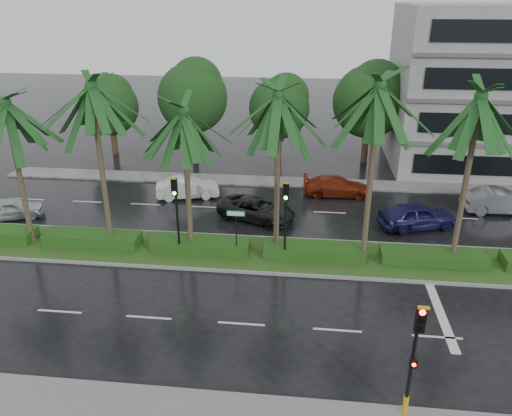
# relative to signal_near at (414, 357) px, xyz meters

# --- Properties ---
(ground) EXTENTS (120.00, 120.00, 0.00)m
(ground) POSITION_rel_signal_near_xyz_m (-6.00, 9.39, -2.50)
(ground) COLOR black
(ground) RESTS_ON ground
(far_sidewalk) EXTENTS (40.00, 2.00, 0.12)m
(far_sidewalk) POSITION_rel_signal_near_xyz_m (-6.00, 21.39, -2.44)
(far_sidewalk) COLOR slate
(far_sidewalk) RESTS_ON ground
(median) EXTENTS (36.00, 4.00, 0.15)m
(median) POSITION_rel_signal_near_xyz_m (-6.00, 10.39, -2.42)
(median) COLOR gray
(median) RESTS_ON ground
(hedge) EXTENTS (35.20, 1.40, 0.60)m
(hedge) POSITION_rel_signal_near_xyz_m (-6.00, 10.39, -2.05)
(hedge) COLOR #154614
(hedge) RESTS_ON median
(lane_markings) EXTENTS (34.00, 13.06, 0.01)m
(lane_markings) POSITION_rel_signal_near_xyz_m (-2.96, 8.96, -2.50)
(lane_markings) COLOR silver
(lane_markings) RESTS_ON ground
(palm_row) EXTENTS (26.30, 4.20, 9.67)m
(palm_row) POSITION_rel_signal_near_xyz_m (-7.25, 10.41, 5.19)
(palm_row) COLOR #453928
(palm_row) RESTS_ON median
(signal_near) EXTENTS (0.34, 0.45, 4.36)m
(signal_near) POSITION_rel_signal_near_xyz_m (0.00, 0.00, 0.00)
(signal_near) COLOR black
(signal_near) RESTS_ON near_sidewalk
(signal_median_left) EXTENTS (0.34, 0.42, 4.36)m
(signal_median_left) POSITION_rel_signal_near_xyz_m (-10.00, 9.69, 0.49)
(signal_median_left) COLOR black
(signal_median_left) RESTS_ON median
(signal_median_right) EXTENTS (0.34, 0.42, 4.36)m
(signal_median_right) POSITION_rel_signal_near_xyz_m (-4.50, 9.69, 0.49)
(signal_median_right) COLOR black
(signal_median_right) RESTS_ON median
(street_sign) EXTENTS (0.95, 0.09, 2.60)m
(street_sign) POSITION_rel_signal_near_xyz_m (-7.00, 9.87, -0.38)
(street_sign) COLOR black
(street_sign) RESTS_ON median
(bg_trees) EXTENTS (32.65, 5.63, 8.14)m
(bg_trees) POSITION_rel_signal_near_xyz_m (-5.95, 26.98, 2.34)
(bg_trees) COLOR #372C19
(bg_trees) RESTS_ON ground
(building) EXTENTS (16.00, 10.00, 12.00)m
(building) POSITION_rel_signal_near_xyz_m (11.00, 27.39, 3.50)
(building) COLOR gray
(building) RESTS_ON ground
(car_silver) EXTENTS (2.85, 4.06, 1.28)m
(car_silver) POSITION_rel_signal_near_xyz_m (-21.47, 13.39, -1.86)
(car_silver) COLOR silver
(car_silver) RESTS_ON ground
(car_white) EXTENTS (2.45, 4.40, 1.38)m
(car_white) POSITION_rel_signal_near_xyz_m (-11.50, 17.89, -1.82)
(car_white) COLOR silver
(car_white) RESTS_ON ground
(car_darkgrey) EXTENTS (3.79, 5.25, 1.33)m
(car_darkgrey) POSITION_rel_signal_near_xyz_m (-6.50, 14.91, -1.84)
(car_darkgrey) COLOR black
(car_darkgrey) RESTS_ON ground
(car_red) EXTENTS (1.93, 4.58, 1.32)m
(car_red) POSITION_rel_signal_near_xyz_m (-1.50, 19.39, -1.84)
(car_red) COLOR maroon
(car_red) RESTS_ON ground
(car_blue) EXTENTS (3.10, 4.86, 1.54)m
(car_blue) POSITION_rel_signal_near_xyz_m (3.00, 14.75, -1.73)
(car_blue) COLOR #191A4C
(car_blue) RESTS_ON ground
(car_grey) EXTENTS (1.87, 4.71, 1.52)m
(car_grey) POSITION_rel_signal_near_xyz_m (8.60, 17.59, -1.74)
(car_grey) COLOR slate
(car_grey) RESTS_ON ground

